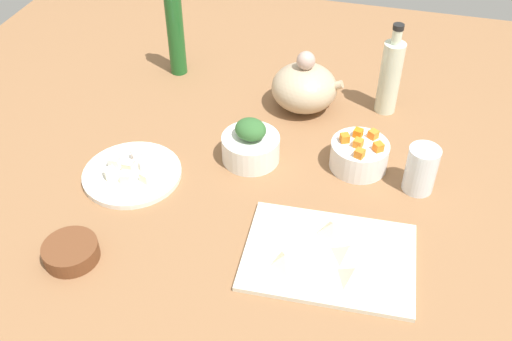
{
  "coord_description": "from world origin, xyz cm",
  "views": [
    {
      "loc": [
        23.35,
        -86.82,
        85.0
      ],
      "look_at": [
        0.0,
        0.0,
        8.0
      ],
      "focal_mm": 40.83,
      "sensor_mm": 36.0,
      "label": 1
    }
  ],
  "objects_px": {
    "plate_tofu": "(132,174)",
    "drinking_glass_0": "(421,169)",
    "bowl_greens": "(251,148)",
    "bottle_1": "(176,34)",
    "bottle_0": "(390,76)",
    "bowl_carrots": "(359,155)",
    "teapot": "(304,87)",
    "bowl_small_side": "(71,252)",
    "cutting_board": "(329,257)"
  },
  "relations": [
    {
      "from": "bowl_carrots",
      "to": "drinking_glass_0",
      "type": "height_order",
      "value": "drinking_glass_0"
    },
    {
      "from": "drinking_glass_0",
      "to": "bottle_0",
      "type": "bearing_deg",
      "value": 108.9
    },
    {
      "from": "cutting_board",
      "to": "bottle_0",
      "type": "height_order",
      "value": "bottle_0"
    },
    {
      "from": "drinking_glass_0",
      "to": "bowl_small_side",
      "type": "bearing_deg",
      "value": -149.11
    },
    {
      "from": "bowl_greens",
      "to": "bowl_carrots",
      "type": "relative_size",
      "value": 1.02
    },
    {
      "from": "bowl_carrots",
      "to": "teapot",
      "type": "xyz_separation_m",
      "value": [
        -0.16,
        0.19,
        0.03
      ]
    },
    {
      "from": "cutting_board",
      "to": "bowl_greens",
      "type": "xyz_separation_m",
      "value": [
        -0.22,
        0.24,
        0.02
      ]
    },
    {
      "from": "plate_tofu",
      "to": "teapot",
      "type": "relative_size",
      "value": 1.21
    },
    {
      "from": "bottle_0",
      "to": "bottle_1",
      "type": "relative_size",
      "value": 0.89
    },
    {
      "from": "bowl_carrots",
      "to": "bottle_1",
      "type": "distance_m",
      "value": 0.59
    },
    {
      "from": "cutting_board",
      "to": "bottle_0",
      "type": "relative_size",
      "value": 1.36
    },
    {
      "from": "bottle_1",
      "to": "drinking_glass_0",
      "type": "height_order",
      "value": "bottle_1"
    },
    {
      "from": "bowl_small_side",
      "to": "drinking_glass_0",
      "type": "distance_m",
      "value": 0.7
    },
    {
      "from": "bowl_greens",
      "to": "bottle_1",
      "type": "height_order",
      "value": "bottle_1"
    },
    {
      "from": "bottle_1",
      "to": "bowl_carrots",
      "type": "bearing_deg",
      "value": -27.66
    },
    {
      "from": "teapot",
      "to": "bottle_0",
      "type": "distance_m",
      "value": 0.2
    },
    {
      "from": "bottle_1",
      "to": "bowl_greens",
      "type": "bearing_deg",
      "value": -47.09
    },
    {
      "from": "plate_tofu",
      "to": "bottle_0",
      "type": "relative_size",
      "value": 0.92
    },
    {
      "from": "bottle_0",
      "to": "drinking_glass_0",
      "type": "distance_m",
      "value": 0.29
    },
    {
      "from": "bowl_greens",
      "to": "drinking_glass_0",
      "type": "relative_size",
      "value": 1.23
    },
    {
      "from": "bottle_0",
      "to": "drinking_glass_0",
      "type": "bearing_deg",
      "value": -71.1
    },
    {
      "from": "teapot",
      "to": "bottle_1",
      "type": "distance_m",
      "value": 0.37
    },
    {
      "from": "cutting_board",
      "to": "bowl_small_side",
      "type": "distance_m",
      "value": 0.47
    },
    {
      "from": "bowl_greens",
      "to": "teapot",
      "type": "bearing_deg",
      "value": 72.57
    },
    {
      "from": "bowl_small_side",
      "to": "teapot",
      "type": "distance_m",
      "value": 0.67
    },
    {
      "from": "bowl_carrots",
      "to": "plate_tofu",
      "type": "bearing_deg",
      "value": -161.07
    },
    {
      "from": "plate_tofu",
      "to": "bottle_1",
      "type": "relative_size",
      "value": 0.82
    },
    {
      "from": "cutting_board",
      "to": "bowl_greens",
      "type": "height_order",
      "value": "bowl_greens"
    },
    {
      "from": "plate_tofu",
      "to": "bowl_carrots",
      "type": "height_order",
      "value": "bowl_carrots"
    },
    {
      "from": "drinking_glass_0",
      "to": "bowl_carrots",
      "type": "bearing_deg",
      "value": 163.07
    },
    {
      "from": "cutting_board",
      "to": "bottle_1",
      "type": "distance_m",
      "value": 0.75
    },
    {
      "from": "cutting_board",
      "to": "bottle_0",
      "type": "bearing_deg",
      "value": 84.22
    },
    {
      "from": "cutting_board",
      "to": "bottle_0",
      "type": "distance_m",
      "value": 0.52
    },
    {
      "from": "bowl_carrots",
      "to": "bottle_0",
      "type": "xyz_separation_m",
      "value": [
        0.04,
        0.23,
        0.07
      ]
    },
    {
      "from": "bowl_greens",
      "to": "bottle_0",
      "type": "bearing_deg",
      "value": 45.19
    },
    {
      "from": "bottle_0",
      "to": "bottle_1",
      "type": "bearing_deg",
      "value": 176.1
    },
    {
      "from": "bowl_greens",
      "to": "bowl_carrots",
      "type": "bearing_deg",
      "value": 8.79
    },
    {
      "from": "plate_tofu",
      "to": "bowl_small_side",
      "type": "height_order",
      "value": "bowl_small_side"
    },
    {
      "from": "cutting_board",
      "to": "bowl_carrots",
      "type": "distance_m",
      "value": 0.28
    },
    {
      "from": "plate_tofu",
      "to": "bottle_0",
      "type": "bearing_deg",
      "value": 38.25
    },
    {
      "from": "plate_tofu",
      "to": "bottle_1",
      "type": "height_order",
      "value": "bottle_1"
    },
    {
      "from": "bottle_1",
      "to": "bowl_small_side",
      "type": "bearing_deg",
      "value": -86.15
    },
    {
      "from": "cutting_board",
      "to": "bowl_greens",
      "type": "relative_size",
      "value": 2.45
    },
    {
      "from": "teapot",
      "to": "bottle_0",
      "type": "relative_size",
      "value": 0.76
    },
    {
      "from": "teapot",
      "to": "drinking_glass_0",
      "type": "height_order",
      "value": "teapot"
    },
    {
      "from": "bottle_1",
      "to": "teapot",
      "type": "bearing_deg",
      "value": -12.34
    },
    {
      "from": "bowl_small_side",
      "to": "drinking_glass_0",
      "type": "height_order",
      "value": "drinking_glass_0"
    },
    {
      "from": "plate_tofu",
      "to": "drinking_glass_0",
      "type": "xyz_separation_m",
      "value": [
        0.59,
        0.12,
        0.05
      ]
    },
    {
      "from": "plate_tofu",
      "to": "drinking_glass_0",
      "type": "height_order",
      "value": "drinking_glass_0"
    },
    {
      "from": "bowl_greens",
      "to": "bottle_0",
      "type": "height_order",
      "value": "bottle_0"
    }
  ]
}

